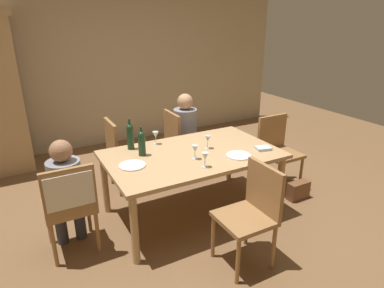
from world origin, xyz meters
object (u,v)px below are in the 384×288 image
at_px(wine_bottle_dark_red, 130,136).
at_px(dining_table, 192,159).
at_px(chair_near, 253,209).
at_px(wine_glass_far, 205,157).
at_px(wine_glass_centre, 195,149).
at_px(dinner_plate_host, 132,165).
at_px(person_man_bearded, 187,129).
at_px(wine_bottle_tall_green, 142,143).
at_px(person_woman_host, 66,187).
at_px(chair_far_left, 121,150).
at_px(chair_right_end, 277,147).
at_px(wine_glass_near_right, 208,139).
at_px(wine_glass_near_left, 156,135).
at_px(dinner_plate_guest_left, 239,155).
at_px(chair_far_right, 180,139).
at_px(handbag, 298,190).
at_px(chair_left_end, 70,199).

bearing_deg(wine_bottle_dark_red, dining_table, -38.13).
relative_size(chair_near, wine_bottle_dark_red, 2.70).
bearing_deg(wine_glass_far, wine_glass_centre, 87.26).
relative_size(wine_glass_far, dinner_plate_host, 0.57).
bearing_deg(person_man_bearded, wine_bottle_tall_green, -50.98).
xyz_separation_m(wine_bottle_tall_green, wine_bottle_dark_red, (-0.05, 0.23, 0.01)).
height_order(person_woman_host, dinner_plate_host, person_woman_host).
relative_size(dining_table, chair_far_left, 1.97).
height_order(chair_right_end, person_woman_host, person_woman_host).
distance_m(wine_bottle_dark_red, wine_glass_near_right, 0.84).
distance_m(wine_bottle_tall_green, wine_glass_near_left, 0.35).
xyz_separation_m(dining_table, person_man_bearded, (0.43, 0.94, 0.00)).
distance_m(wine_glass_far, dinner_plate_host, 0.71).
distance_m(person_man_bearded, wine_glass_near_right, 0.95).
bearing_deg(wine_glass_far, dinner_plate_guest_left, 7.98).
bearing_deg(wine_glass_far, person_woman_host, 161.99).
bearing_deg(wine_glass_far, dinner_plate_host, 149.76).
xyz_separation_m(chair_far_right, wine_glass_near_left, (-0.56, -0.51, 0.31)).
distance_m(wine_glass_far, handbag, 1.54).
bearing_deg(dinner_plate_guest_left, wine_glass_far, -172.02).
bearing_deg(chair_near, chair_left_end, 59.39).
relative_size(chair_far_left, wine_bottle_dark_red, 2.70).
bearing_deg(wine_glass_near_left, wine_glass_far, -77.80).
distance_m(chair_far_left, handbag, 2.24).
height_order(chair_far_left, wine_glass_far, chair_far_left).
relative_size(chair_far_left, wine_glass_centre, 6.17).
relative_size(chair_near, dinner_plate_guest_left, 3.53).
xyz_separation_m(dining_table, wine_bottle_dark_red, (-0.53, 0.42, 0.23)).
bearing_deg(chair_right_end, wine_glass_far, 18.81).
relative_size(person_woman_host, dinner_plate_host, 4.24).
height_order(chair_left_end, wine_glass_far, chair_left_end).
distance_m(wine_bottle_tall_green, wine_glass_near_right, 0.72).
height_order(wine_bottle_tall_green, dinner_plate_guest_left, wine_bottle_tall_green).
xyz_separation_m(dining_table, chair_near, (0.09, -0.94, -0.13)).
height_order(person_woman_host, wine_bottle_dark_red, person_woman_host).
distance_m(dinner_plate_guest_left, handbag, 1.10).
relative_size(chair_left_end, wine_glass_far, 6.17).
relative_size(chair_far_right, person_woman_host, 0.83).
height_order(dinner_plate_guest_left, handbag, dinner_plate_guest_left).
height_order(wine_glass_near_left, handbag, wine_glass_near_left).
xyz_separation_m(chair_left_end, chair_near, (1.37, -0.81, -0.06)).
bearing_deg(wine_glass_centre, chair_right_end, 10.40).
bearing_deg(chair_far_left, person_man_bearded, 90.00).
bearing_deg(wine_bottle_tall_green, wine_glass_centre, -38.78).
relative_size(wine_bottle_tall_green, wine_glass_centre, 2.08).
bearing_deg(handbag, wine_glass_near_right, 160.52).
bearing_deg(chair_far_right, handbag, 36.90).
relative_size(chair_left_end, person_man_bearded, 0.80).
height_order(chair_far_right, handbag, chair_far_right).
bearing_deg(person_woman_host, wine_glass_far, -18.01).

